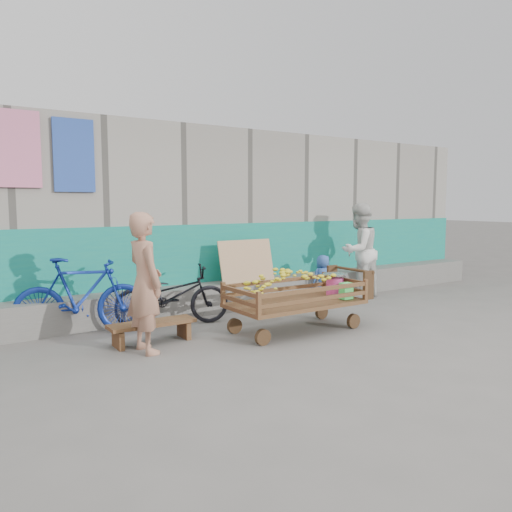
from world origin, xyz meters
TOP-DOWN VIEW (x-y plane):
  - ground at (0.00, 0.00)m, footprint 80.00×80.00m
  - building_wall at (-0.00, 4.05)m, footprint 12.00×3.50m
  - banana_cart at (0.06, 0.64)m, footprint 2.02×0.92m
  - bench at (-1.77, 1.16)m, footprint 1.09×0.33m
  - vendor_man at (-1.97, 0.84)m, footprint 0.43×0.62m
  - woman at (2.56, 1.92)m, footprint 0.93×0.78m
  - child at (1.71, 1.94)m, footprint 0.43×0.30m
  - bicycle_dark at (-1.18, 1.89)m, footprint 1.73×1.04m
  - bicycle_blue at (-2.40, 2.05)m, footprint 1.79×1.05m

SIDE VIEW (x-z plane):
  - ground at x=0.00m, z-range 0.00..0.00m
  - bench at x=-1.77m, z-range 0.06..0.34m
  - child at x=1.71m, z-range 0.00..0.84m
  - bicycle_dark at x=-1.18m, z-range 0.00..0.86m
  - bicycle_blue at x=-2.40m, z-range 0.00..1.04m
  - banana_cart at x=0.06m, z-range 0.15..1.01m
  - vendor_man at x=-1.97m, z-range 0.00..1.65m
  - woman at x=2.56m, z-range 0.00..1.75m
  - building_wall at x=0.00m, z-range -0.03..2.97m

